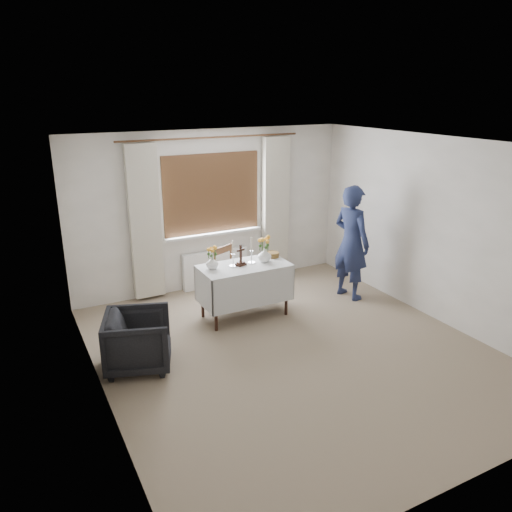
{
  "coord_description": "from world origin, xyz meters",
  "views": [
    {
      "loc": [
        -2.93,
        -4.62,
        3.07
      ],
      "look_at": [
        -0.01,
        0.98,
        0.94
      ],
      "focal_mm": 35.0,
      "sensor_mm": 36.0,
      "label": 1
    }
  ],
  "objects_px": {
    "armchair": "(138,341)",
    "flower_vase_left": "(212,263)",
    "person": "(351,243)",
    "flower_vase_right": "(264,255)",
    "wooden_chair": "(232,277)",
    "wooden_cross": "(241,255)",
    "altar_table": "(245,291)"
  },
  "relations": [
    {
      "from": "flower_vase_right",
      "to": "armchair",
      "type": "bearing_deg",
      "value": -161.59
    },
    {
      "from": "altar_table",
      "to": "wooden_chair",
      "type": "relative_size",
      "value": 1.39
    },
    {
      "from": "wooden_cross",
      "to": "flower_vase_right",
      "type": "xyz_separation_m",
      "value": [
        0.36,
        -0.02,
        -0.05
      ]
    },
    {
      "from": "armchair",
      "to": "person",
      "type": "height_order",
      "value": "person"
    },
    {
      "from": "flower_vase_right",
      "to": "person",
      "type": "bearing_deg",
      "value": -4.69
    },
    {
      "from": "armchair",
      "to": "wooden_cross",
      "type": "bearing_deg",
      "value": -48.69
    },
    {
      "from": "wooden_chair",
      "to": "person",
      "type": "xyz_separation_m",
      "value": [
        1.74,
        -0.53,
        0.43
      ]
    },
    {
      "from": "wooden_chair",
      "to": "wooden_cross",
      "type": "bearing_deg",
      "value": -120.96
    },
    {
      "from": "altar_table",
      "to": "flower_vase_left",
      "type": "relative_size",
      "value": 7.09
    },
    {
      "from": "armchair",
      "to": "wooden_cross",
      "type": "distance_m",
      "value": 1.87
    },
    {
      "from": "person",
      "to": "flower_vase_left",
      "type": "relative_size",
      "value": 9.99
    },
    {
      "from": "wooden_chair",
      "to": "flower_vase_left",
      "type": "xyz_separation_m",
      "value": [
        -0.45,
        -0.35,
        0.4
      ]
    },
    {
      "from": "armchair",
      "to": "flower_vase_left",
      "type": "relative_size",
      "value": 4.2
    },
    {
      "from": "person",
      "to": "flower_vase_right",
      "type": "relative_size",
      "value": 8.8
    },
    {
      "from": "wooden_cross",
      "to": "person",
      "type": "bearing_deg",
      "value": -20.66
    },
    {
      "from": "flower_vase_right",
      "to": "altar_table",
      "type": "bearing_deg",
      "value": -179.35
    },
    {
      "from": "flower_vase_right",
      "to": "wooden_chair",
      "type": "bearing_deg",
      "value": 127.05
    },
    {
      "from": "armchair",
      "to": "wooden_cross",
      "type": "xyz_separation_m",
      "value": [
        1.64,
        0.68,
        0.58
      ]
    },
    {
      "from": "person",
      "to": "flower_vase_right",
      "type": "distance_m",
      "value": 1.43
    },
    {
      "from": "altar_table",
      "to": "flower_vase_left",
      "type": "xyz_separation_m",
      "value": [
        -0.45,
        0.07,
        0.47
      ]
    },
    {
      "from": "wooden_chair",
      "to": "armchair",
      "type": "distance_m",
      "value": 2.01
    },
    {
      "from": "flower_vase_right",
      "to": "flower_vase_left",
      "type": "bearing_deg",
      "value": 175.11
    },
    {
      "from": "altar_table",
      "to": "wooden_cross",
      "type": "bearing_deg",
      "value": 155.96
    },
    {
      "from": "armchair",
      "to": "wooden_cross",
      "type": "relative_size",
      "value": 2.49
    },
    {
      "from": "armchair",
      "to": "flower_vase_left",
      "type": "distance_m",
      "value": 1.53
    },
    {
      "from": "armchair",
      "to": "flower_vase_left",
      "type": "height_order",
      "value": "flower_vase_left"
    },
    {
      "from": "wooden_chair",
      "to": "armchair",
      "type": "xyz_separation_m",
      "value": [
        -1.69,
        -1.08,
        -0.11
      ]
    },
    {
      "from": "armchair",
      "to": "flower_vase_left",
      "type": "xyz_separation_m",
      "value": [
        1.24,
        0.73,
        0.52
      ]
    },
    {
      "from": "wooden_chair",
      "to": "flower_vase_right",
      "type": "relative_size",
      "value": 4.49
    },
    {
      "from": "flower_vase_left",
      "to": "altar_table",
      "type": "bearing_deg",
      "value": -8.77
    },
    {
      "from": "altar_table",
      "to": "wooden_chair",
      "type": "height_order",
      "value": "wooden_chair"
    },
    {
      "from": "wooden_chair",
      "to": "person",
      "type": "relative_size",
      "value": 0.51
    }
  ]
}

